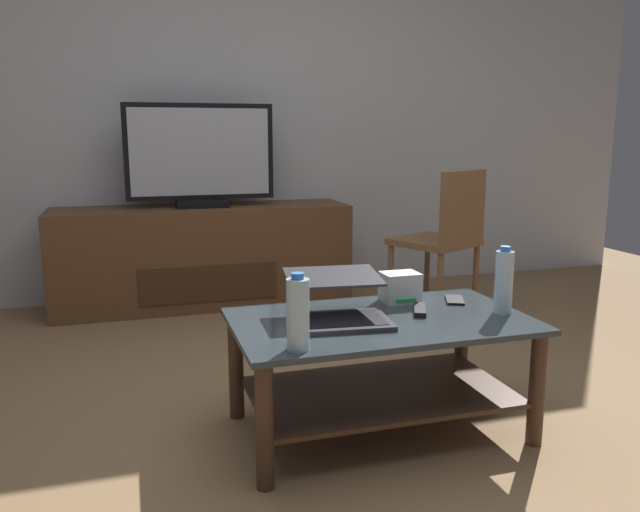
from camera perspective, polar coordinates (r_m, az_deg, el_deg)
ground_plane at (r=2.50m, az=2.20°, el=-15.88°), size 7.68×7.68×0.00m
back_wall at (r=4.55m, az=-7.87°, el=14.33°), size 6.40×0.12×2.80m
coffee_table at (r=2.43m, az=5.46°, el=-8.85°), size 1.11×0.64×0.45m
media_cabinet at (r=4.26m, az=-10.51°, el=0.01°), size 1.92×0.52×0.66m
television at (r=4.17m, az=-10.80°, el=8.74°), size 0.95×0.20×0.66m
dining_chair at (r=3.95m, az=11.28°, el=1.95°), size 0.59×0.59×0.92m
laptop at (r=2.34m, az=1.57°, el=-4.27°), size 0.40×0.43×0.16m
router_box at (r=2.61m, az=7.27°, el=-2.83°), size 0.15×0.12×0.12m
water_bottle_near at (r=2.51m, az=16.31°, el=-2.24°), size 0.07×0.07×0.26m
water_bottle_far at (r=2.01m, az=-2.02°, el=-5.25°), size 0.07×0.07×0.25m
cell_phone at (r=2.67m, az=12.11°, el=-3.91°), size 0.12×0.16×0.01m
tv_remote at (r=2.48m, az=9.04°, el=-4.84°), size 0.11×0.16×0.02m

